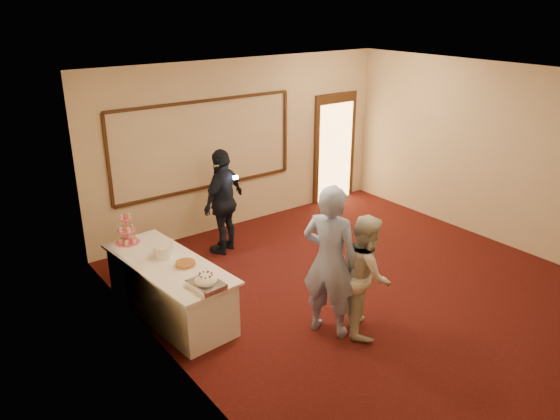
# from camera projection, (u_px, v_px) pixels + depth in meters

# --- Properties ---
(floor) EXTENTS (7.00, 7.00, 0.00)m
(floor) POSITION_uv_depth(u_px,v_px,m) (381.00, 297.00, 7.71)
(floor) COLOR black
(floor) RESTS_ON ground
(room_walls) EXTENTS (6.04, 7.04, 3.02)m
(room_walls) POSITION_uv_depth(u_px,v_px,m) (392.00, 158.00, 6.98)
(room_walls) COLOR beige
(room_walls) RESTS_ON floor
(wall_molding) EXTENTS (3.45, 0.04, 1.55)m
(wall_molding) POSITION_uv_depth(u_px,v_px,m) (206.00, 145.00, 9.29)
(wall_molding) COLOR #362210
(wall_molding) RESTS_ON room_walls
(doorway) EXTENTS (1.05, 0.07, 2.20)m
(doorway) POSITION_uv_depth(u_px,v_px,m) (335.00, 148.00, 11.10)
(doorway) COLOR #362210
(doorway) RESTS_ON floor
(buffet_table) EXTENTS (1.03, 2.21, 0.77)m
(buffet_table) POSITION_uv_depth(u_px,v_px,m) (170.00, 288.00, 7.15)
(buffet_table) COLOR white
(buffet_table) RESTS_ON floor
(pavlova_tray) EXTENTS (0.36, 0.48, 0.17)m
(pavlova_tray) POSITION_uv_depth(u_px,v_px,m) (206.00, 282.00, 6.38)
(pavlova_tray) COLOR silver
(pavlova_tray) RESTS_ON buffet_table
(cupcake_stand) EXTENTS (0.33, 0.33, 0.48)m
(cupcake_stand) POSITION_uv_depth(u_px,v_px,m) (127.00, 231.00, 7.51)
(cupcake_stand) COLOR #E25072
(cupcake_stand) RESTS_ON buffet_table
(plate_stack_a) EXTENTS (0.21, 0.21, 0.17)m
(plate_stack_a) POSITION_uv_depth(u_px,v_px,m) (163.00, 252.00, 7.09)
(plate_stack_a) COLOR white
(plate_stack_a) RESTS_ON buffet_table
(plate_stack_b) EXTENTS (0.19, 0.19, 0.16)m
(plate_stack_b) POSITION_uv_depth(u_px,v_px,m) (167.00, 246.00, 7.27)
(plate_stack_b) COLOR white
(plate_stack_b) RESTS_ON buffet_table
(tart) EXTENTS (0.29, 0.29, 0.06)m
(tart) POSITION_uv_depth(u_px,v_px,m) (185.00, 264.00, 6.90)
(tart) COLOR white
(tart) RESTS_ON buffet_table
(man) EXTENTS (0.74, 0.84, 1.95)m
(man) POSITION_uv_depth(u_px,v_px,m) (330.00, 261.00, 6.58)
(man) COLOR #93AAE5
(man) RESTS_ON floor
(woman) EXTENTS (0.91, 0.95, 1.55)m
(woman) POSITION_uv_depth(u_px,v_px,m) (366.00, 274.00, 6.70)
(woman) COLOR silver
(woman) RESTS_ON floor
(guest) EXTENTS (1.11, 0.84, 1.75)m
(guest) POSITION_uv_depth(u_px,v_px,m) (224.00, 201.00, 8.81)
(guest) COLOR black
(guest) RESTS_ON floor
(camera_flash) EXTENTS (0.07, 0.05, 0.05)m
(camera_flash) POSITION_uv_depth(u_px,v_px,m) (236.00, 177.00, 8.51)
(camera_flash) COLOR white
(camera_flash) RESTS_ON guest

